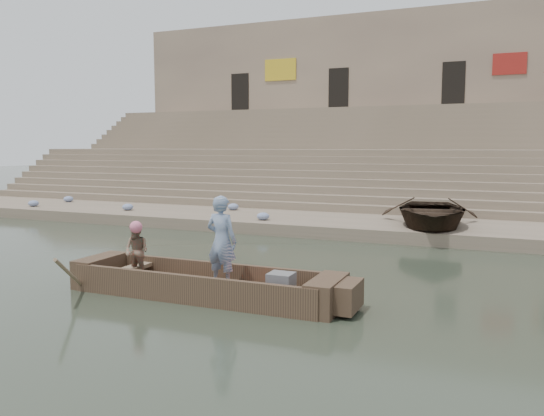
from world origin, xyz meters
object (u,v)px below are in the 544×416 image
Objects in this scene: rowing_man at (137,251)px; beached_rowboat at (431,212)px; television at (281,283)px; main_rowboat at (204,291)px; standing_man at (222,241)px.

rowing_man reaches higher than beached_rowboat.
beached_rowboat is at bearing 79.55° from television.
rowing_man is 10.14m from beached_rowboat.
standing_man is (0.36, 0.10, 1.01)m from main_rowboat.
rowing_man is 2.48× the size of television.
beached_rowboat is at bearing 64.38° from rowing_man.
standing_man is 1.47m from television.
main_rowboat is at bearing 180.00° from television.
television is (1.29, -0.10, -0.70)m from standing_man.
rowing_man is (-1.94, -0.12, -0.33)m from standing_man.
standing_man is 3.91× the size of television.
rowing_man is at bearing -179.61° from television.
rowing_man is 3.24m from television.
rowing_man is at bearing 9.35° from standing_man.
main_rowboat is 4.39× the size of rowing_man.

